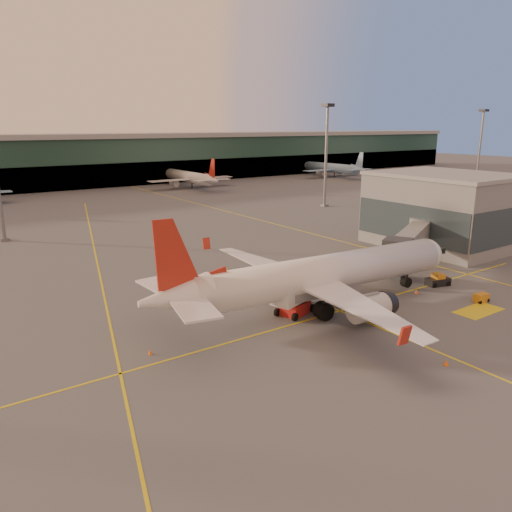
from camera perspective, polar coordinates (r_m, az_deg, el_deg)
ground at (r=51.19m, az=9.45°, el=-9.02°), size 600.00×600.00×0.00m
taxi_markings at (r=84.31m, az=-15.99°, el=0.13°), size 100.12×173.00×0.01m
terminal at (r=178.39m, az=-24.55°, el=9.69°), size 400.00×20.00×17.60m
gate_building at (r=91.99m, az=20.67°, el=4.94°), size 18.40×22.40×12.60m
mast_east_near at (r=129.87m, az=8.04°, el=12.14°), size 2.40×2.40×25.60m
mast_east_far at (r=191.08m, az=24.27°, el=11.81°), size 2.40×2.40×25.60m
main_airplane at (r=56.45m, az=6.91°, el=-2.35°), size 40.42×36.45×12.19m
jet_bridge at (r=77.55m, az=17.54°, el=1.90°), size 19.90×12.04×5.98m
catering_truck at (r=55.28m, az=4.38°, el=-4.25°), size 6.14×4.03×4.40m
gpu_cart at (r=65.35m, az=24.35°, el=-4.39°), size 1.88×1.24×1.04m
pushback_tug at (r=69.86m, az=20.08°, el=-2.66°), size 3.36×2.34×1.57m
cone_nose at (r=72.47m, az=20.07°, el=-2.33°), size 0.48×0.48×0.61m
cone_tail at (r=47.73m, az=-12.00°, el=-10.67°), size 0.37×0.37×0.48m
cone_wing_right at (r=47.79m, az=20.93°, el=-11.31°), size 0.41×0.41×0.53m
cone_wing_left at (r=71.74m, az=-3.36°, el=-1.63°), size 0.43×0.43×0.54m
cone_fwd at (r=65.71m, az=17.87°, el=-3.90°), size 0.41×0.41×0.52m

